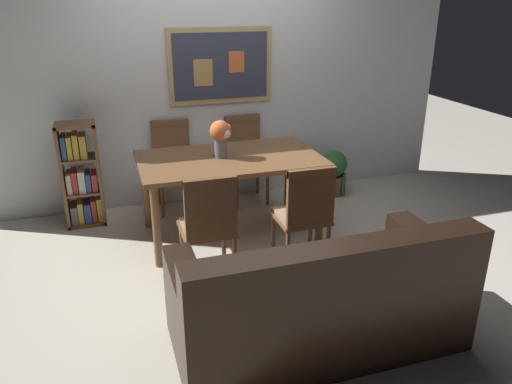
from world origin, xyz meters
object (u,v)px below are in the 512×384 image
bookshelf (82,179)px  flower_vase (221,135)px  potted_ivy (333,172)px  dining_chair_near_left (209,221)px  leather_couch (319,303)px  dining_chair_far_right (245,151)px  dining_chair_far_left (173,158)px  dining_chair_near_right (305,210)px  dining_table (230,167)px

bookshelf → flower_vase: 1.47m
potted_ivy → flower_vase: size_ratio=1.61×
dining_chair_near_left → leather_couch: bearing=-61.2°
potted_ivy → flower_vase: bearing=-156.3°
dining_chair_far_right → dining_chair_far_left: same height
dining_chair_far_left → dining_chair_near_right: bearing=-64.9°
dining_chair_far_right → potted_ivy: dining_chair_far_right is taller
dining_chair_near_right → bookshelf: bearing=138.2°
dining_chair_far_left → bookshelf: bookshelf is taller
dining_table → dining_chair_far_left: size_ratio=1.76×
dining_chair_far_right → dining_chair_near_right: same height
potted_ivy → dining_table: bearing=-154.5°
dining_chair_near_left → potted_ivy: dining_chair_near_left is taller
dining_table → dining_chair_far_right: size_ratio=1.76×
dining_chair_near_right → dining_chair_far_left: same height
dining_chair_far_right → potted_ivy: size_ratio=1.71×
dining_chair_near_left → flower_vase: (0.31, 0.82, 0.42)m
dining_table → dining_chair_near_right: 0.92m
dining_chair_far_right → leather_couch: (-0.26, -2.51, -0.23)m
dining_chair_far_right → dining_chair_far_left: size_ratio=1.00×
dining_table → dining_chair_near_right: (0.38, -0.83, -0.13)m
dining_chair_near_left → bookshelf: 1.73m
dining_chair_near_right → bookshelf: (-1.67, 1.50, -0.08)m
dining_chair_near_right → potted_ivy: size_ratio=1.71×
leather_couch → bookshelf: (-1.41, 2.37, 0.15)m
dining_table → flower_vase: size_ratio=4.83×
dining_table → flower_vase: 0.30m
dining_table → bookshelf: 1.47m
dining_chair_near_left → dining_chair_far_left: same height
dining_chair_far_left → flower_vase: bearing=-68.3°
dining_chair_far_left → flower_vase: (0.32, -0.79, 0.42)m
dining_chair_far_right → leather_couch: 2.53m
leather_couch → bookshelf: 2.76m
dining_table → dining_chair_far_left: dining_chair_far_left is taller
leather_couch → potted_ivy: bearing=62.2°
dining_chair_near_right → flower_vase: (-0.45, 0.85, 0.42)m
dining_chair_far_right → flower_vase: flower_vase is taller
dining_table → potted_ivy: 1.56m
potted_ivy → dining_chair_far_left: bearing=174.5°
dining_chair_far_left → leather_couch: dining_chair_far_left is taller
dining_table → leather_couch: bearing=-86.0°
dining_chair_near_left → bookshelf: size_ratio=0.91×
dining_table → potted_ivy: bearing=25.5°
dining_chair_near_right → dining_chair_near_left: size_ratio=1.00×
flower_vase → potted_ivy: bearing=23.7°
dining_table → dining_chair_far_left: (-0.39, 0.82, -0.13)m
dining_chair_far_left → flower_vase: flower_vase is taller
dining_chair_near_left → leather_couch: size_ratio=0.51×
dining_chair_far_left → leather_couch: (0.50, -2.52, -0.23)m
dining_chair_near_right → dining_chair_near_left: bearing=178.1°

